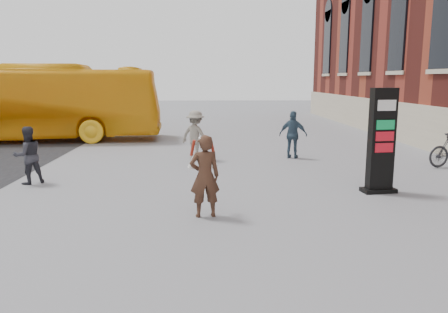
{
  "coord_description": "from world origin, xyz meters",
  "views": [
    {
      "loc": [
        0.43,
        -8.74,
        2.87
      ],
      "look_at": [
        0.85,
        1.14,
        1.11
      ],
      "focal_mm": 35.0,
      "sensor_mm": 36.0,
      "label": 1
    }
  ],
  "objects_px": {
    "info_pylon": "(381,141)",
    "pedestrian_b": "(196,135)",
    "woman": "(205,175)",
    "bus": "(22,103)",
    "pedestrian_a": "(28,155)",
    "pedestrian_c": "(293,135)"
  },
  "relations": [
    {
      "from": "info_pylon",
      "to": "pedestrian_b",
      "type": "distance_m",
      "value": 6.77
    },
    {
      "from": "info_pylon",
      "to": "woman",
      "type": "xyz_separation_m",
      "value": [
        -4.45,
        -1.81,
        -0.43
      ]
    },
    {
      "from": "bus",
      "to": "pedestrian_a",
      "type": "bearing_deg",
      "value": -160.7
    },
    {
      "from": "info_pylon",
      "to": "pedestrian_a",
      "type": "bearing_deg",
      "value": 164.71
    },
    {
      "from": "info_pylon",
      "to": "pedestrian_c",
      "type": "bearing_deg",
      "value": 96.93
    },
    {
      "from": "bus",
      "to": "pedestrian_c",
      "type": "xyz_separation_m",
      "value": [
        11.7,
        -5.15,
        -0.9
      ]
    },
    {
      "from": "pedestrian_b",
      "to": "bus",
      "type": "bearing_deg",
      "value": -0.75
    },
    {
      "from": "info_pylon",
      "to": "pedestrian_a",
      "type": "relative_size",
      "value": 1.67
    },
    {
      "from": "pedestrian_a",
      "to": "bus",
      "type": "bearing_deg",
      "value": -106.81
    },
    {
      "from": "pedestrian_b",
      "to": "pedestrian_a",
      "type": "bearing_deg",
      "value": 69.54
    },
    {
      "from": "info_pylon",
      "to": "bus",
      "type": "bearing_deg",
      "value": 134.88
    },
    {
      "from": "woman",
      "to": "pedestrian_a",
      "type": "bearing_deg",
      "value": -42.02
    },
    {
      "from": "woman",
      "to": "pedestrian_b",
      "type": "distance_m",
      "value": 6.58
    },
    {
      "from": "woman",
      "to": "pedestrian_b",
      "type": "height_order",
      "value": "pedestrian_b"
    },
    {
      "from": "pedestrian_a",
      "to": "pedestrian_b",
      "type": "relative_size",
      "value": 0.9
    },
    {
      "from": "woman",
      "to": "pedestrian_a",
      "type": "xyz_separation_m",
      "value": [
        -4.86,
        3.14,
        -0.1
      ]
    },
    {
      "from": "pedestrian_b",
      "to": "pedestrian_c",
      "type": "distance_m",
      "value": 3.55
    },
    {
      "from": "bus",
      "to": "pedestrian_b",
      "type": "relative_size",
      "value": 7.18
    },
    {
      "from": "pedestrian_a",
      "to": "pedestrian_c",
      "type": "xyz_separation_m",
      "value": [
        8.08,
        3.61,
        0.07
      ]
    },
    {
      "from": "pedestrian_a",
      "to": "pedestrian_b",
      "type": "distance_m",
      "value": 5.69
    },
    {
      "from": "bus",
      "to": "pedestrian_a",
      "type": "xyz_separation_m",
      "value": [
        3.63,
        -8.76,
        -0.97
      ]
    },
    {
      "from": "info_pylon",
      "to": "pedestrian_c",
      "type": "distance_m",
      "value": 5.11
    }
  ]
}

